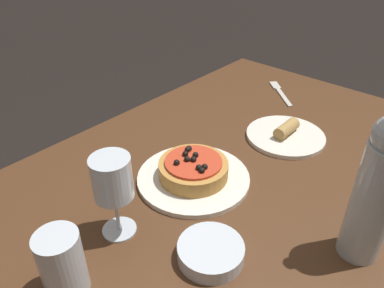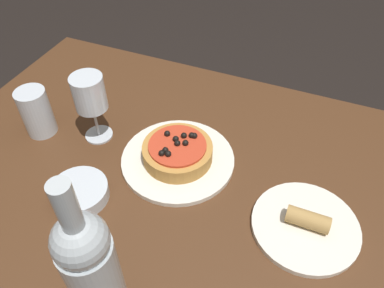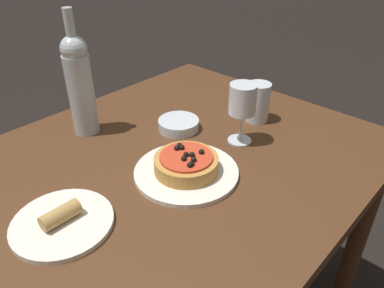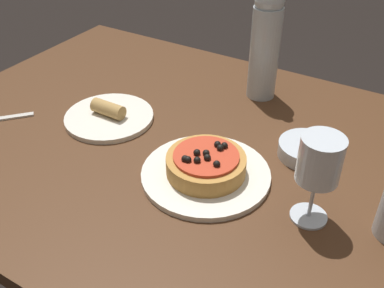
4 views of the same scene
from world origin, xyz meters
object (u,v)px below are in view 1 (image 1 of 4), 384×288
object	(u,v)px
wine_glass	(112,181)
water_cup	(62,264)
wine_bottle	(378,187)
pizza	(193,169)
dinner_plate	(193,178)
dining_table	(237,208)
side_plate	(286,135)
side_bowl	(211,252)
fork	(280,92)

from	to	relation	value
wine_glass	water_cup	distance (m)	0.16
wine_bottle	pizza	bearing A→B (deg)	96.73
dinner_plate	dining_table	bearing A→B (deg)	-45.49
water_cup	side_plate	world-z (taller)	water_cup
wine_glass	wine_bottle	distance (m)	0.45
wine_bottle	side_bowl	size ratio (longest dim) A/B	2.91
pizza	side_bowl	bearing A→B (deg)	-130.85
dinner_plate	wine_bottle	xyz separation A→B (m)	(0.04, -0.37, 0.15)
side_plate	fork	bearing A→B (deg)	33.15
dining_table	fork	world-z (taller)	fork
wine_glass	side_bowl	distance (m)	0.22
dining_table	water_cup	xyz separation A→B (m)	(-0.43, 0.04, 0.15)
dinner_plate	wine_glass	size ratio (longest dim) A/B	1.50
wine_bottle	fork	bearing A→B (deg)	42.09
dining_table	wine_bottle	distance (m)	0.38
wine_bottle	side_bowl	bearing A→B (deg)	134.92
pizza	wine_glass	bearing A→B (deg)	178.90
pizza	side_plate	world-z (taller)	pizza
wine_bottle	side_plate	size ratio (longest dim) A/B	1.67
water_cup	side_bowl	size ratio (longest dim) A/B	1.00
dining_table	pizza	size ratio (longest dim) A/B	8.28
pizza	wine_bottle	xyz separation A→B (m)	(0.04, -0.37, 0.12)
wine_glass	fork	bearing A→B (deg)	6.57
wine_glass	side_plate	bearing A→B (deg)	-7.81
side_bowl	side_plate	distance (m)	0.47
side_bowl	side_plate	size ratio (longest dim) A/B	0.57
pizza	water_cup	world-z (taller)	water_cup
side_bowl	dinner_plate	bearing A→B (deg)	49.12
wine_glass	wine_bottle	xyz separation A→B (m)	(0.26, -0.37, 0.03)
water_cup	side_bowl	distance (m)	0.25
dinner_plate	pizza	size ratio (longest dim) A/B	1.63
fork	wine_glass	bearing A→B (deg)	138.68
wine_glass	water_cup	size ratio (longest dim) A/B	1.43
pizza	wine_glass	size ratio (longest dim) A/B	0.92
wine_bottle	water_cup	distance (m)	0.53
side_plate	dinner_plate	bearing A→B (deg)	167.58
dining_table	water_cup	world-z (taller)	water_cup
pizza	water_cup	bearing A→B (deg)	-174.51
wine_bottle	side_plate	world-z (taller)	wine_bottle
wine_glass	fork	world-z (taller)	wine_glass
dinner_plate	side_bowl	xyz separation A→B (m)	(-0.15, -0.17, 0.01)
pizza	side_bowl	distance (m)	0.23
dining_table	water_cup	bearing A→B (deg)	174.19
fork	water_cup	bearing A→B (deg)	140.06
wine_bottle	side_plate	bearing A→B (deg)	48.67
pizza	wine_glass	xyz separation A→B (m)	(-0.22, 0.00, 0.09)
dining_table	side_plate	xyz separation A→B (m)	(0.23, 0.01, 0.10)
dinner_plate	pizza	bearing A→B (deg)	114.26
dinner_plate	side_plate	xyz separation A→B (m)	(0.31, -0.07, 0.00)
wine_bottle	dining_table	bearing A→B (deg)	83.28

